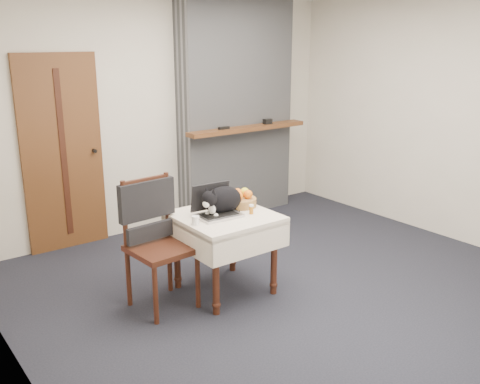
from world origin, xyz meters
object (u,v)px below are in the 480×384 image
(cat, at_px, (223,200))
(pill_bottle, at_px, (251,209))
(fruit_basket, at_px, (241,200))
(chair, at_px, (153,225))
(laptop, at_px, (215,207))
(door, at_px, (63,154))
(cream_jar, at_px, (195,220))
(side_table, at_px, (225,227))

(cat, relative_size, pill_bottle, 6.71)
(fruit_basket, xyz_separation_m, chair, (-0.83, 0.08, -0.08))
(laptop, bearing_deg, cat, 13.13)
(pill_bottle, bearing_deg, cat, 132.91)
(door, bearing_deg, fruit_basket, -61.05)
(laptop, xyz_separation_m, fruit_basket, (0.32, 0.06, -0.00))
(pill_bottle, xyz_separation_m, fruit_basket, (0.06, 0.22, 0.02))
(door, distance_m, cream_jar, 1.96)
(side_table, bearing_deg, laptop, 149.18)
(laptop, bearing_deg, door, 113.31)
(cream_jar, distance_m, chair, 0.35)
(side_table, relative_size, cream_jar, 11.07)
(side_table, bearing_deg, door, 111.11)
(laptop, distance_m, pill_bottle, 0.30)
(side_table, xyz_separation_m, chair, (-0.58, 0.18, 0.09))
(laptop, bearing_deg, side_table, -27.21)
(laptop, bearing_deg, pill_bottle, -28.64)
(door, height_order, cream_jar, door)
(cream_jar, distance_m, pill_bottle, 0.52)
(door, height_order, chair, door)
(side_table, height_order, cat, cat)
(door, height_order, laptop, door)
(pill_bottle, relative_size, fruit_basket, 0.31)
(laptop, xyz_separation_m, pill_bottle, (0.26, -0.16, -0.02))
(cream_jar, relative_size, fruit_basket, 0.26)
(side_table, relative_size, fruit_basket, 2.91)
(cat, bearing_deg, chair, 150.05)
(side_table, bearing_deg, chair, 162.90)
(door, xyz_separation_m, cat, (0.74, -1.78, -0.19))
(cat, height_order, cream_jar, cat)
(chair, bearing_deg, cat, -15.98)
(chair, bearing_deg, door, 90.09)
(door, relative_size, laptop, 5.38)
(fruit_basket, bearing_deg, door, 118.95)
(door, height_order, pill_bottle, door)
(door, relative_size, cat, 3.63)
(cat, distance_m, cream_jar, 0.38)
(door, height_order, fruit_basket, door)
(cat, xyz_separation_m, pill_bottle, (0.16, -0.18, -0.07))
(laptop, height_order, cat, laptop)
(side_table, distance_m, laptop, 0.19)
(door, relative_size, chair, 1.88)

